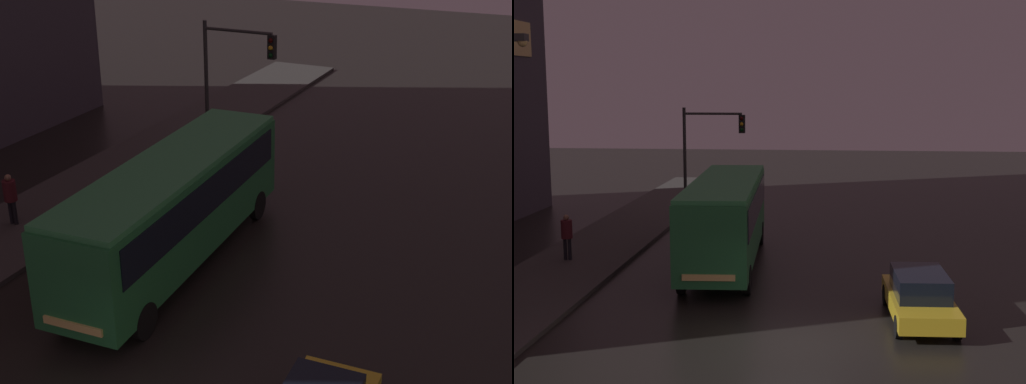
# 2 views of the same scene
# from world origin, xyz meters

# --- Properties ---
(sidewalk_left) EXTENTS (4.00, 48.00, 0.15)m
(sidewalk_left) POSITION_xyz_m (-9.00, 10.00, 0.07)
(sidewalk_left) COLOR #3D3A38
(sidewalk_left) RESTS_ON ground
(bus_near) EXTENTS (2.95, 10.69, 3.37)m
(bus_near) POSITION_xyz_m (-3.11, 8.35, 2.08)
(bus_near) COLOR #236B38
(bus_near) RESTS_ON ground
(pedestrian_mid) EXTENTS (0.50, 0.50, 1.81)m
(pedestrian_mid) POSITION_xyz_m (-9.37, 8.07, 1.25)
(pedestrian_mid) COLOR black
(pedestrian_mid) RESTS_ON sidewalk_left
(traffic_light_main) EXTENTS (3.12, 0.35, 5.88)m
(traffic_light_main) POSITION_xyz_m (-5.37, 16.50, 3.98)
(traffic_light_main) COLOR #2D2D2D
(traffic_light_main) RESTS_ON ground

